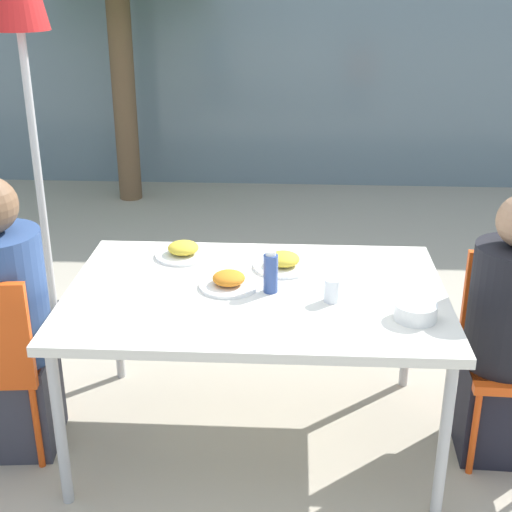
{
  "coord_description": "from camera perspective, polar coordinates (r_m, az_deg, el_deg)",
  "views": [
    {
      "loc": [
        0.14,
        -2.65,
        1.98
      ],
      "look_at": [
        0.0,
        0.0,
        0.88
      ],
      "focal_mm": 50.0,
      "sensor_mm": 36.0,
      "label": 1
    }
  ],
  "objects": [
    {
      "name": "plate_0",
      "position": [
        3.13,
        2.19,
        -0.5
      ],
      "size": [
        0.26,
        0.26,
        0.07
      ],
      "color": "white",
      "rests_on": "dining_table"
    },
    {
      "name": "chair_right",
      "position": [
        3.21,
        19.82,
        -6.36
      ],
      "size": [
        0.41,
        0.41,
        0.86
      ],
      "rotation": [
        0.0,
        0.0,
        3.11
      ],
      "color": "#E54C14",
      "rests_on": "ground"
    },
    {
      "name": "building_facade",
      "position": [
        6.7,
        1.95,
        18.42
      ],
      "size": [
        10.0,
        0.2,
        3.0
      ],
      "color": "slate",
      "rests_on": "ground"
    },
    {
      "name": "dining_table",
      "position": [
        2.95,
        -0.0,
        -3.54
      ],
      "size": [
        1.56,
        1.04,
        0.73
      ],
      "color": "silver",
      "rests_on": "ground"
    },
    {
      "name": "person_right",
      "position": [
        3.11,
        19.38,
        -6.23
      ],
      "size": [
        0.34,
        0.34,
        1.16
      ],
      "rotation": [
        0.0,
        0.0,
        3.11
      ],
      "color": "black",
      "rests_on": "ground"
    },
    {
      "name": "ground_plane",
      "position": [
        3.31,
        -0.0,
        -14.15
      ],
      "size": [
        24.0,
        24.0,
        0.0
      ],
      "primitive_type": "plane",
      "color": "#B2A893"
    },
    {
      "name": "person_left",
      "position": [
        3.14,
        -19.3,
        -5.4
      ],
      "size": [
        0.36,
        0.36,
        1.22
      ],
      "rotation": [
        0.0,
        0.0,
        0.1
      ],
      "color": "#383842",
      "rests_on": "ground"
    },
    {
      "name": "salad_bowl",
      "position": [
        2.75,
        12.64,
        -4.34
      ],
      "size": [
        0.16,
        0.16,
        0.06
      ],
      "color": "white",
      "rests_on": "dining_table"
    },
    {
      "name": "plate_1",
      "position": [
        3.27,
        -5.83,
        0.4
      ],
      "size": [
        0.26,
        0.26,
        0.07
      ],
      "color": "white",
      "rests_on": "dining_table"
    },
    {
      "name": "bottle",
      "position": [
        2.88,
        1.18,
        -1.32
      ],
      "size": [
        0.06,
        0.06,
        0.18
      ],
      "color": "#334C8E",
      "rests_on": "dining_table"
    },
    {
      "name": "drinking_cup",
      "position": [
        2.83,
        6.09,
        -2.74
      ],
      "size": [
        0.06,
        0.06,
        0.1
      ],
      "color": "white",
      "rests_on": "dining_table"
    },
    {
      "name": "plate_2",
      "position": [
        2.95,
        -2.19,
        -2.05
      ],
      "size": [
        0.25,
        0.25,
        0.07
      ],
      "color": "white",
      "rests_on": "dining_table"
    }
  ]
}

